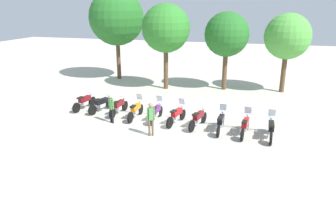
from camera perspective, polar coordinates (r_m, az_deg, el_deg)
The scene contains 17 objects.
ground_plane at distance 17.99m, azimuth -0.43°, elevation -3.20°, with size 80.00×80.00×0.00m, color #BCB7A8.
motorcycle_0 at distance 20.85m, azimuth -14.86°, elevation 0.62°, with size 0.71×2.18×0.99m.
motorcycle_1 at distance 20.12m, azimuth -11.95°, elevation 0.22°, with size 0.84×2.13×0.99m.
motorcycle_2 at distance 19.44m, azimuth -8.89°, elevation -0.23°, with size 0.62×2.19×0.99m.
motorcycle_3 at distance 18.60m, azimuth -5.86°, elevation -0.89°, with size 0.62×2.19×1.37m.
motorcycle_4 at distance 18.18m, azimuth -2.17°, elevation -1.25°, with size 0.62×2.19×1.37m.
motorcycle_5 at distance 17.68m, azimuth 1.58°, elevation -1.80°, with size 0.79×2.15×1.37m.
motorcycle_6 at distance 17.27m, azimuth 5.48°, elevation -2.42°, with size 0.80×2.15×0.99m.
motorcycle_7 at distance 16.86m, azimuth 9.53°, elevation -3.06°, with size 0.62×2.19×1.37m.
motorcycle_8 at distance 16.64m, azimuth 13.80°, elevation -3.63°, with size 0.65×2.19×1.37m.
motorcycle_9 at distance 16.57m, azimuth 18.14°, elevation -4.10°, with size 0.62×2.19×1.37m.
person_0 at distance 15.90m, azimuth -3.13°, elevation -2.07°, with size 0.39×0.32×1.78m.
person_1 at distance 17.93m, azimuth -10.24°, elevation -0.23°, with size 0.39×0.30×1.68m.
tree_0 at distance 28.38m, azimuth -9.30°, elevation 15.29°, with size 4.72×4.72×7.69m.
tree_1 at distance 24.49m, azimuth -0.39°, elevation 13.67°, with size 3.69×3.69×6.55m.
tree_2 at distance 24.70m, azimuth 10.58°, elevation 12.41°, with size 3.36×3.36×5.96m.
tree_3 at distance 25.10m, azimuth 20.82°, elevation 11.48°, with size 3.35×3.35×5.88m.
Camera 1 is at (4.68, -16.13, 6.45)m, focal length 33.66 mm.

